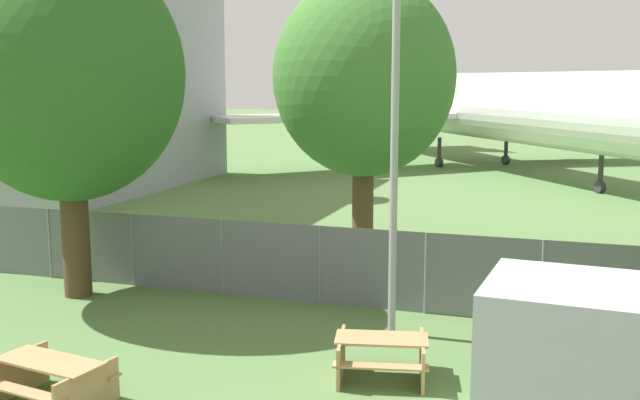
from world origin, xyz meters
name	(u,v)px	position (x,y,z in m)	size (l,w,h in m)	color
perimeter_fence	(320,265)	(0.00, 10.59, 0.95)	(56.07, 0.07, 1.89)	slate
airplane	(484,106)	(0.81, 40.15, 3.71)	(28.80, 35.00, 11.54)	white
portable_cabin	(628,375)	(6.38, 4.86, 1.23)	(4.11, 2.60, 2.47)	silver
picnic_bench_near_cabin	(50,377)	(-2.47, 3.84, 0.48)	(2.03, 1.68, 0.76)	tan
picnic_bench_open_grass	(381,353)	(2.46, 6.60, 0.47)	(1.90, 1.71, 0.76)	tan
tree_behind_benches	(364,77)	(0.07, 14.32, 5.36)	(5.04, 5.04, 8.16)	brown
tree_far_right	(67,75)	(-5.91, 9.38, 5.42)	(5.56, 5.56, 8.50)	#4C3823
light_mast	(396,67)	(2.12, 8.98, 5.56)	(0.44, 0.44, 9.30)	#99999E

